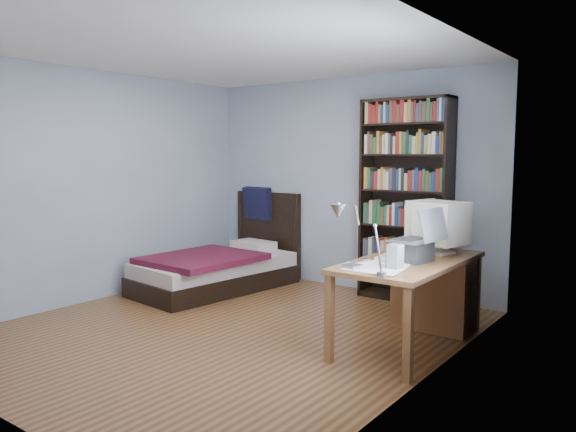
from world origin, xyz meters
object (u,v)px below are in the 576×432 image
object	(u,v)px
soda_can	(408,248)
keyboard	(394,257)
desk	(429,287)
laptop	(415,247)
bookshelf	(405,200)
bed	(220,267)
desk_lamp	(345,219)
crt_monitor	(439,224)
speaker	(395,257)

from	to	relation	value
soda_can	keyboard	bearing A→B (deg)	-94.52
desk	laptop	xyz separation A→B (m)	(0.07, -0.49, 0.44)
bookshelf	bed	xyz separation A→B (m)	(-2.00, -0.80, -0.84)
desk_lamp	bookshelf	bearing A→B (deg)	105.83
crt_monitor	keyboard	distance (m)	0.55
crt_monitor	desk	bearing A→B (deg)	177.54
crt_monitor	laptop	bearing A→B (deg)	-91.11
bookshelf	laptop	bearing A→B (deg)	-62.30
desk_lamp	soda_can	distance (m)	1.32
keyboard	speaker	xyz separation A→B (m)	(0.20, -0.41, 0.08)
crt_monitor	keyboard	xyz separation A→B (m)	(-0.20, -0.45, -0.25)
bed	speaker	bearing A→B (deg)	-19.73
soda_can	laptop	bearing A→B (deg)	-55.42
speaker	soda_can	xyz separation A→B (m)	(-0.19, 0.63, -0.04)
desk	bookshelf	bearing A→B (deg)	126.25
crt_monitor	keyboard	world-z (taller)	crt_monitor
desk	desk_lamp	bearing A→B (deg)	-89.54
bed	crt_monitor	bearing A→B (deg)	-2.54
keyboard	bed	size ratio (longest dim) A/B	0.22
desk	desk_lamp	xyz separation A→B (m)	(0.01, -1.50, 0.76)
bookshelf	keyboard	bearing A→B (deg)	-68.34
keyboard	bookshelf	world-z (taller)	bookshelf
desk	bed	size ratio (longest dim) A/B	0.74
crt_monitor	soda_can	world-z (taller)	crt_monitor
bookshelf	soda_can	bearing A→B (deg)	-63.97
crt_monitor	laptop	xyz separation A→B (m)	(-0.01, -0.49, -0.14)
desk	soda_can	world-z (taller)	soda_can
speaker	soda_can	bearing A→B (deg)	112.70
crt_monitor	bed	world-z (taller)	crt_monitor
desk	crt_monitor	distance (m)	0.58
keyboard	speaker	size ratio (longest dim) A/B	2.38
desk	speaker	world-z (taller)	speaker
laptop	soda_can	size ratio (longest dim) A/B	3.75
laptop	speaker	world-z (taller)	laptop
crt_monitor	soda_can	distance (m)	0.36
desk_lamp	speaker	xyz separation A→B (m)	(0.07, 0.63, -0.35)
speaker	soda_can	size ratio (longest dim) A/B	1.63
soda_can	bed	size ratio (longest dim) A/B	0.06
speaker	bookshelf	size ratio (longest dim) A/B	0.09
keyboard	bed	distance (m)	2.65
desk	soda_can	size ratio (longest dim) A/B	13.15
soda_can	bed	xyz separation A→B (m)	(-2.56, 0.35, -0.53)
desk_lamp	keyboard	bearing A→B (deg)	97.63
keyboard	soda_can	xyz separation A→B (m)	(0.02, 0.22, 0.04)
soda_can	bed	distance (m)	2.64
desk_lamp	speaker	size ratio (longest dim) A/B	2.86
desk_lamp	bookshelf	size ratio (longest dim) A/B	0.25
crt_monitor	desk_lamp	bearing A→B (deg)	-92.45
desk	keyboard	bearing A→B (deg)	-105.69
desk	speaker	distance (m)	0.96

